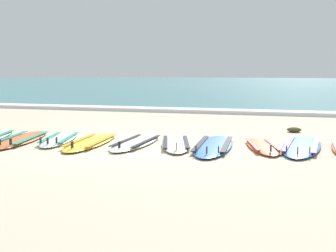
# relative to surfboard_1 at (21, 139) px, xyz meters

# --- Properties ---
(ground_plane) EXTENTS (80.00, 80.00, 0.00)m
(ground_plane) POSITION_rel_surfboard_1_xyz_m (2.24, 0.23, -0.04)
(ground_plane) COLOR beige
(sea) EXTENTS (80.00, 60.00, 0.10)m
(sea) POSITION_rel_surfboard_1_xyz_m (2.24, 36.63, 0.01)
(sea) COLOR teal
(sea) RESTS_ON ground
(wave_foam_strip) EXTENTS (80.00, 0.84, 0.11)m
(wave_foam_strip) POSITION_rel_surfboard_1_xyz_m (2.24, 7.05, 0.02)
(wave_foam_strip) COLOR white
(wave_foam_strip) RESTS_ON ground
(surfboard_1) EXTENTS (1.16, 2.54, 0.18)m
(surfboard_1) POSITION_rel_surfboard_1_xyz_m (0.00, 0.00, 0.00)
(surfboard_1) COLOR orange
(surfboard_1) RESTS_ON ground
(surfboard_2) EXTENTS (1.05, 2.12, 0.18)m
(surfboard_2) POSITION_rel_surfboard_1_xyz_m (0.70, 0.22, 0.00)
(surfboard_2) COLOR white
(surfboard_2) RESTS_ON ground
(surfboard_3) EXTENTS (0.87, 2.41, 0.18)m
(surfboard_3) POSITION_rel_surfboard_1_xyz_m (1.43, 0.09, -0.00)
(surfboard_3) COLOR yellow
(surfboard_3) RESTS_ON ground
(surfboard_4) EXTENTS (0.61, 2.19, 0.18)m
(surfboard_4) POSITION_rel_surfboard_1_xyz_m (2.27, 0.26, -0.00)
(surfboard_4) COLOR white
(surfboard_4) RESTS_ON ground
(surfboard_5) EXTENTS (1.13, 2.17, 0.18)m
(surfboard_5) POSITION_rel_surfboard_1_xyz_m (2.99, 0.36, -0.00)
(surfboard_5) COLOR silver
(surfboard_5) RESTS_ON ground
(surfboard_6) EXTENTS (0.90, 2.62, 0.18)m
(surfboard_6) POSITION_rel_surfboard_1_xyz_m (3.68, 0.35, -0.00)
(surfboard_6) COLOR #3875CC
(surfboard_6) RESTS_ON ground
(surfboard_7) EXTENTS (0.99, 1.97, 0.18)m
(surfboard_7) POSITION_rel_surfboard_1_xyz_m (4.51, 0.52, -0.00)
(surfboard_7) COLOR orange
(surfboard_7) RESTS_ON ground
(surfboard_8) EXTENTS (0.72, 2.57, 0.18)m
(surfboard_8) POSITION_rel_surfboard_1_xyz_m (5.17, 0.74, -0.00)
(surfboard_8) COLOR #3875CC
(surfboard_8) RESTS_ON ground
(seaweed_clump_near_shoreline) EXTENTS (0.31, 0.25, 0.11)m
(seaweed_clump_near_shoreline) POSITION_rel_surfboard_1_xyz_m (4.94, 2.91, 0.02)
(seaweed_clump_near_shoreline) COLOR #4C4228
(seaweed_clump_near_shoreline) RESTS_ON ground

